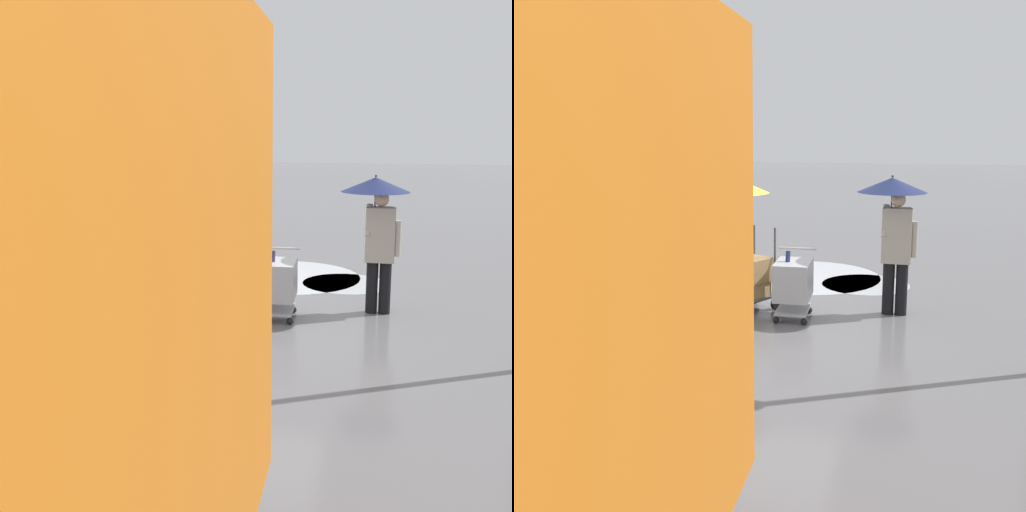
# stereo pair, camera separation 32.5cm
# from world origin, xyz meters

# --- Properties ---
(ground_plane) EXTENTS (90.00, 90.00, 0.00)m
(ground_plane) POSITION_xyz_m (0.00, 0.00, 0.00)
(ground_plane) COLOR slate
(slush_patch_near_cluster) EXTENTS (2.84, 2.84, 0.01)m
(slush_patch_near_cluster) POSITION_xyz_m (-0.33, -2.92, 0.00)
(slush_patch_near_cluster) COLOR silver
(slush_patch_near_cluster) RESTS_ON ground
(slush_patch_under_van) EXTENTS (1.61, 1.61, 0.01)m
(slush_patch_under_van) POSITION_xyz_m (-1.49, -2.54, 0.00)
(slush_patch_under_van) COLOR #ADAFB5
(slush_patch_under_van) RESTS_ON ground
(cargo_van_parked_right) EXTENTS (2.24, 5.36, 2.60)m
(cargo_van_parked_right) POSITION_xyz_m (3.34, -1.39, 1.18)
(cargo_van_parked_right) COLOR white
(cargo_van_parked_right) RESTS_ON ground
(shopping_cart_vendor) EXTENTS (0.58, 0.83, 1.04)m
(shopping_cart_vendor) POSITION_xyz_m (-0.56, -0.18, 0.57)
(shopping_cart_vendor) COLOR #B2B2B7
(shopping_cart_vendor) RESTS_ON ground
(hand_dolly_boxes) EXTENTS (0.78, 0.86, 1.32)m
(hand_dolly_boxes) POSITION_xyz_m (0.14, -0.45, 0.53)
(hand_dolly_boxes) COLOR #515156
(hand_dolly_boxes) RESTS_ON ground
(pedestrian_pink_side) EXTENTS (1.04, 1.04, 2.15)m
(pedestrian_pink_side) POSITION_xyz_m (0.37, -0.14, 1.58)
(pedestrian_pink_side) COLOR black
(pedestrian_pink_side) RESTS_ON ground
(pedestrian_black_side) EXTENTS (1.04, 1.04, 2.15)m
(pedestrian_black_side) POSITION_xyz_m (-2.00, -0.74, 1.58)
(pedestrian_black_side) COLOR black
(pedestrian_black_side) RESTS_ON ground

